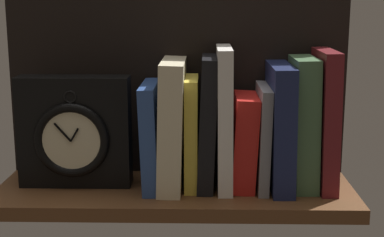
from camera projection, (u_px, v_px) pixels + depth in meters
ground_plane at (175, 194)px, 106.18cm from camera, size 65.62×22.12×2.50cm
back_panel at (177, 69)px, 111.76cm from camera, size 65.62×1.20×41.48cm
book_blue_modern at (152, 135)px, 105.43cm from camera, size 3.43×15.43×19.20cm
book_cream_twain at (172, 124)px, 104.90cm from camera, size 4.83×16.78×23.43cm
book_yellow_seinlanguage at (192, 132)px, 105.15cm from camera, size 2.37×12.03×20.22cm
book_black_skeptic at (207, 122)px, 104.69cm from camera, size 3.78×13.20×24.10cm
book_white_catcher at (224, 118)px, 104.44cm from camera, size 2.90×14.64×25.75cm
book_red_requiem at (244, 141)px, 105.28cm from camera, size 4.90×12.28×17.19cm
book_gray_chess at (262, 137)px, 105.03cm from camera, size 2.19×14.35×18.73cm
book_navy_bierce at (280, 126)px, 104.55cm from camera, size 4.18×16.76×22.67cm
book_green_romantic at (303, 123)px, 104.32cm from camera, size 4.64×12.26×24.00cm
book_maroon_dawkins at (325, 120)px, 104.10cm from camera, size 3.40×14.11×25.27cm
framed_clock at (74, 133)px, 105.13cm from camera, size 20.44×6.52×20.44cm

